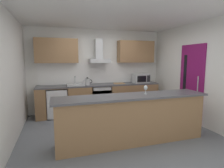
{
  "coord_description": "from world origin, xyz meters",
  "views": [
    {
      "loc": [
        -1.34,
        -3.94,
        1.67
      ],
      "look_at": [
        0.03,
        0.39,
        1.05
      ],
      "focal_mm": 29.19,
      "sensor_mm": 36.0,
      "label": 1
    }
  ],
  "objects_px": {
    "range_hood": "(99,55)",
    "chopping_board": "(119,83)",
    "oven": "(100,98)",
    "refrigerator": "(57,102)",
    "wine_glass": "(146,88)",
    "kettle": "(88,82)",
    "sink": "(76,84)",
    "microwave": "(141,78)"
  },
  "relations": [
    {
      "from": "microwave",
      "to": "wine_glass",
      "type": "relative_size",
      "value": 2.81
    },
    {
      "from": "kettle",
      "to": "wine_glass",
      "type": "bearing_deg",
      "value": -68.35
    },
    {
      "from": "range_hood",
      "to": "wine_glass",
      "type": "xyz_separation_m",
      "value": [
        0.43,
        -2.25,
        -0.7
      ]
    },
    {
      "from": "sink",
      "to": "kettle",
      "type": "distance_m",
      "value": 0.36
    },
    {
      "from": "refrigerator",
      "to": "wine_glass",
      "type": "bearing_deg",
      "value": -50.88
    },
    {
      "from": "oven",
      "to": "range_hood",
      "type": "xyz_separation_m",
      "value": [
        -0.0,
        0.13,
        1.33
      ]
    },
    {
      "from": "range_hood",
      "to": "chopping_board",
      "type": "height_order",
      "value": "range_hood"
    },
    {
      "from": "range_hood",
      "to": "chopping_board",
      "type": "distance_m",
      "value": 1.08
    },
    {
      "from": "wine_glass",
      "to": "chopping_board",
      "type": "height_order",
      "value": "wine_glass"
    },
    {
      "from": "kettle",
      "to": "wine_glass",
      "type": "height_order",
      "value": "wine_glass"
    },
    {
      "from": "microwave",
      "to": "wine_glass",
      "type": "height_order",
      "value": "microwave"
    },
    {
      "from": "microwave",
      "to": "chopping_board",
      "type": "xyz_separation_m",
      "value": [
        -0.76,
        0.0,
        -0.14
      ]
    },
    {
      "from": "microwave",
      "to": "refrigerator",
      "type": "bearing_deg",
      "value": 179.46
    },
    {
      "from": "microwave",
      "to": "wine_glass",
      "type": "bearing_deg",
      "value": -114.17
    },
    {
      "from": "microwave",
      "to": "chopping_board",
      "type": "bearing_deg",
      "value": 179.68
    },
    {
      "from": "kettle",
      "to": "range_hood",
      "type": "distance_m",
      "value": 0.89
    },
    {
      "from": "kettle",
      "to": "microwave",
      "type": "bearing_deg",
      "value": 0.19
    },
    {
      "from": "microwave",
      "to": "sink",
      "type": "relative_size",
      "value": 1.0
    },
    {
      "from": "oven",
      "to": "chopping_board",
      "type": "relative_size",
      "value": 2.35
    },
    {
      "from": "range_hood",
      "to": "wine_glass",
      "type": "relative_size",
      "value": 4.05
    },
    {
      "from": "microwave",
      "to": "oven",
      "type": "bearing_deg",
      "value": 178.83
    },
    {
      "from": "sink",
      "to": "kettle",
      "type": "bearing_deg",
      "value": -7.25
    },
    {
      "from": "oven",
      "to": "kettle",
      "type": "relative_size",
      "value": 2.77
    },
    {
      "from": "kettle",
      "to": "wine_glass",
      "type": "xyz_separation_m",
      "value": [
        0.83,
        -2.08,
        0.08
      ]
    },
    {
      "from": "wine_glass",
      "to": "chopping_board",
      "type": "distance_m",
      "value": 2.11
    },
    {
      "from": "oven",
      "to": "sink",
      "type": "distance_m",
      "value": 0.88
    },
    {
      "from": "kettle",
      "to": "wine_glass",
      "type": "distance_m",
      "value": 2.24
    },
    {
      "from": "kettle",
      "to": "sink",
      "type": "bearing_deg",
      "value": 172.75
    },
    {
      "from": "sink",
      "to": "chopping_board",
      "type": "bearing_deg",
      "value": -1.46
    },
    {
      "from": "refrigerator",
      "to": "kettle",
      "type": "relative_size",
      "value": 2.94
    },
    {
      "from": "oven",
      "to": "microwave",
      "type": "bearing_deg",
      "value": -1.17
    },
    {
      "from": "sink",
      "to": "wine_glass",
      "type": "height_order",
      "value": "sink"
    },
    {
      "from": "range_hood",
      "to": "chopping_board",
      "type": "xyz_separation_m",
      "value": [
        0.61,
        -0.15,
        -0.88
      ]
    },
    {
      "from": "chopping_board",
      "to": "refrigerator",
      "type": "bearing_deg",
      "value": 179.37
    },
    {
      "from": "oven",
      "to": "wine_glass",
      "type": "xyz_separation_m",
      "value": [
        0.43,
        -2.12,
        0.63
      ]
    },
    {
      "from": "kettle",
      "to": "chopping_board",
      "type": "distance_m",
      "value": 1.01
    },
    {
      "from": "refrigerator",
      "to": "wine_glass",
      "type": "relative_size",
      "value": 4.78
    },
    {
      "from": "wine_glass",
      "to": "refrigerator",
      "type": "bearing_deg",
      "value": 129.12
    },
    {
      "from": "microwave",
      "to": "kettle",
      "type": "distance_m",
      "value": 1.76
    },
    {
      "from": "oven",
      "to": "chopping_board",
      "type": "xyz_separation_m",
      "value": [
        0.61,
        -0.02,
        0.45
      ]
    },
    {
      "from": "microwave",
      "to": "kettle",
      "type": "bearing_deg",
      "value": -179.81
    },
    {
      "from": "sink",
      "to": "wine_glass",
      "type": "relative_size",
      "value": 2.81
    }
  ]
}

